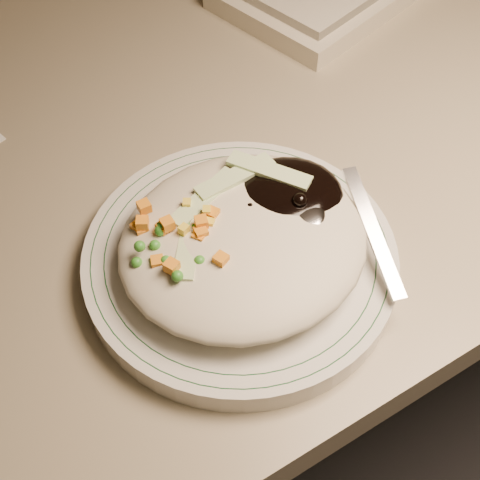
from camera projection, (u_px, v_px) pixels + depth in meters
desk at (213, 223)px, 0.82m from camera, size 1.40×0.70×0.74m
plate at (240, 260)px, 0.53m from camera, size 0.25×0.25×0.02m
plate_rim at (240, 253)px, 0.52m from camera, size 0.23×0.23×0.00m
meal at (245, 234)px, 0.50m from camera, size 0.21×0.19×0.05m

